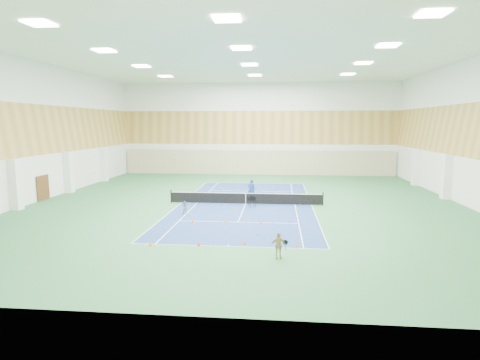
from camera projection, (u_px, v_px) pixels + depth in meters
name	position (u px, v px, depth m)	size (l,w,h in m)	color
ground	(246.00, 204.00, 33.71)	(40.00, 40.00, 0.00)	#2E6B3F
room_shell	(246.00, 132.00, 32.88)	(36.00, 40.00, 12.00)	white
wood_cladding	(246.00, 107.00, 32.60)	(36.00, 40.00, 8.00)	tan
ceiling_light_grid	(246.00, 58.00, 32.05)	(21.40, 25.40, 0.06)	white
court_surface	(246.00, 204.00, 33.71)	(10.97, 23.77, 0.01)	navy
tennis_balls_scatter	(246.00, 203.00, 33.70)	(10.57, 22.77, 0.07)	yellow
tennis_net	(246.00, 197.00, 33.63)	(12.80, 0.10, 1.10)	black
back_curtain	(258.00, 163.00, 52.96)	(35.40, 0.16, 3.20)	#C6B793
door_left_b	(43.00, 188.00, 35.24)	(0.08, 1.80, 2.20)	#593319
coach	(251.00, 189.00, 35.63)	(0.66, 0.43, 1.80)	navy
child_court	(185.00, 208.00, 29.85)	(0.48, 0.37, 0.98)	gray
child_apron	(278.00, 245.00, 20.00)	(0.78, 0.32, 1.32)	tan
ball_cart	(252.00, 202.00, 32.34)	(0.50, 0.50, 0.86)	black
cone_svc_a	(193.00, 221.00, 27.12)	(0.22, 0.22, 0.25)	#FA550D
cone_svc_b	(226.00, 220.00, 27.46)	(0.20, 0.20, 0.22)	orange
cone_svc_c	(261.00, 222.00, 26.93)	(0.20, 0.20, 0.22)	orange
cone_svc_d	(288.00, 221.00, 27.35)	(0.17, 0.17, 0.19)	#F4580C
cone_base_a	(151.00, 244.00, 22.04)	(0.21, 0.21, 0.23)	orange
cone_base_b	(199.00, 244.00, 22.11)	(0.20, 0.20, 0.22)	#E63C0C
cone_base_c	(244.00, 243.00, 22.30)	(0.17, 0.17, 0.19)	#E9490C
cone_base_d	(297.00, 246.00, 21.80)	(0.20, 0.20, 0.22)	#FF5D0D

